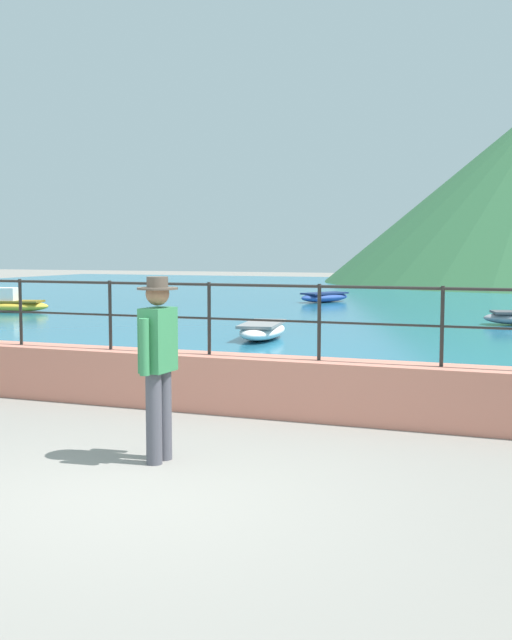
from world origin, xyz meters
TOP-DOWN VIEW (x-y plane):
  - ground_plane at (0.00, 0.00)m, footprint 120.00×120.00m
  - promenade_wall at (0.00, 3.20)m, footprint 20.00×0.56m
  - railing at (-0.00, 3.20)m, footprint 18.44×0.04m
  - lake_water at (0.00, 25.84)m, footprint 64.00×44.32m
  - person_walking at (-0.19, 0.88)m, footprint 0.38×0.57m
  - boat_1 at (-2.53, 10.12)m, footprint 1.23×2.41m
  - boat_3 at (-12.46, 14.21)m, footprint 2.46×1.48m
  - boat_5 at (-4.42, 22.04)m, footprint 1.87×2.45m

SIDE VIEW (x-z plane):
  - ground_plane at x=0.00m, z-range 0.00..0.00m
  - lake_water at x=0.00m, z-range 0.00..0.06m
  - boat_1 at x=-2.53m, z-range 0.08..0.44m
  - boat_5 at x=-4.42m, z-range 0.08..0.44m
  - boat_3 at x=-12.46m, z-range -0.05..0.71m
  - promenade_wall at x=0.00m, z-range 0.00..0.70m
  - person_walking at x=-0.19m, z-range 0.10..1.85m
  - railing at x=0.00m, z-range 0.86..1.76m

